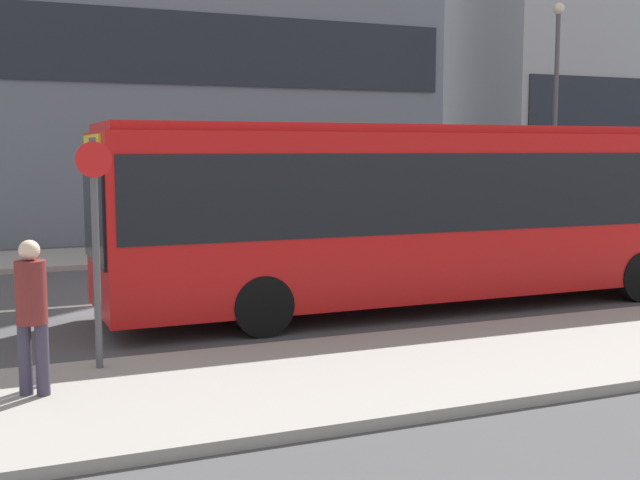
% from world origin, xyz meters
% --- Properties ---
extents(ground_plane, '(120.00, 120.00, 0.00)m').
position_xyz_m(ground_plane, '(0.00, 0.00, 0.00)').
color(ground_plane, '#444447').
extents(sidewalk_near, '(44.00, 3.50, 0.13)m').
position_xyz_m(sidewalk_near, '(0.00, -6.25, 0.07)').
color(sidewalk_near, gray).
rests_on(sidewalk_near, ground_plane).
extents(sidewalk_far, '(44.00, 3.50, 0.13)m').
position_xyz_m(sidewalk_far, '(0.00, 6.25, 0.07)').
color(sidewalk_far, gray).
rests_on(sidewalk_far, ground_plane).
extents(lane_centerline, '(41.80, 0.16, 0.01)m').
position_xyz_m(lane_centerline, '(0.00, 0.00, 0.00)').
color(lane_centerline, silver).
rests_on(lane_centerline, ground_plane).
extents(apartment_block_right_tower, '(14.95, 6.94, 16.42)m').
position_xyz_m(apartment_block_right_tower, '(21.63, 12.93, 8.21)').
color(apartment_block_right_tower, '#9EA3A8').
rests_on(apartment_block_right_tower, ground_plane).
extents(city_bus, '(12.19, 2.63, 3.29)m').
position_xyz_m(city_bus, '(3.43, -2.42, 1.89)').
color(city_bus, red).
rests_on(city_bus, ground_plane).
extents(parked_car_0, '(4.24, 1.71, 1.29)m').
position_xyz_m(parked_car_0, '(13.51, 3.22, 0.62)').
color(parked_car_0, silver).
rests_on(parked_car_0, ground_plane).
extents(pedestrian_near_stop, '(0.34, 0.34, 1.76)m').
position_xyz_m(pedestrian_near_stop, '(-3.77, -5.80, 1.13)').
color(pedestrian_near_stop, '#383347').
rests_on(pedestrian_near_stop, sidewalk_near).
extents(bus_stop_sign, '(0.44, 0.12, 2.89)m').
position_xyz_m(bus_stop_sign, '(-2.95, -4.94, 1.81)').
color(bus_stop_sign, '#4C4C51').
rests_on(bus_stop_sign, sidewalk_near).
extents(street_lamp, '(0.36, 0.36, 7.19)m').
position_xyz_m(street_lamp, '(12.26, 5.25, 4.49)').
color(street_lamp, '#4C4C51').
rests_on(street_lamp, sidewalk_far).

